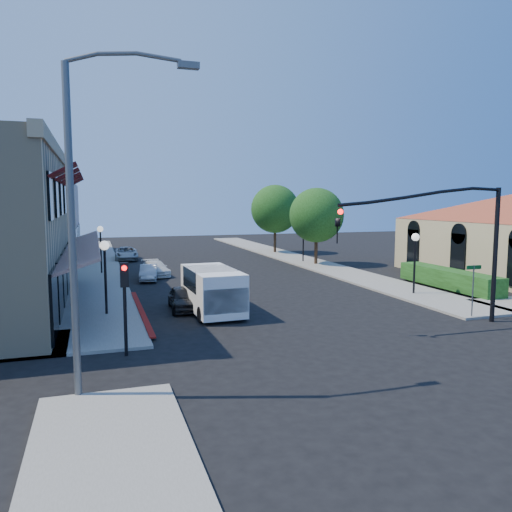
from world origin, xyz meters
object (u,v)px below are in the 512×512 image
object	(u,v)px
street_tree_a	(316,215)
street_name_sign	(473,283)
cobra_streetlight	(85,207)
lamppost_right_far	(303,231)
lamppost_left_far	(100,237)
parked_car_b	(149,273)
street_tree_b	(275,209)
white_van	(213,288)
secondary_signal	(125,291)
signal_mast_arm	(456,232)
parked_car_a	(184,298)
parked_car_c	(156,269)
lamppost_left_near	(105,259)
lamppost_right_near	(415,248)
parked_car_d	(126,253)

from	to	relation	value
street_tree_a	street_name_sign	distance (m)	20.00
cobra_streetlight	lamppost_right_far	bearing A→B (deg)	55.83
lamppost_left_far	parked_car_b	distance (m)	5.44
cobra_streetlight	parked_car_b	xyz separation A→B (m)	(3.65, 20.03, -4.74)
street_tree_b	white_van	distance (m)	28.09
street_tree_b	secondary_signal	distance (m)	34.97
signal_mast_arm	cobra_streetlight	size ratio (longest dim) A/B	0.86
street_name_sign	parked_car_a	distance (m)	13.75
lamppost_left_far	parked_car_c	size ratio (longest dim) A/B	0.96
secondary_signal	white_van	world-z (taller)	secondary_signal
white_van	lamppost_left_near	bearing A→B (deg)	168.53
lamppost_right_near	parked_car_d	world-z (taller)	lamppost_right_near
street_tree_b	cobra_streetlight	bearing A→B (deg)	-117.83
lamppost_right_far	parked_car_a	world-z (taller)	lamppost_right_far
street_tree_a	parked_car_d	size ratio (longest dim) A/B	1.49
parked_car_a	parked_car_c	distance (m)	11.76
lamppost_right_near	parked_car_d	xyz separation A→B (m)	(-14.70, 22.53, -2.13)
lamppost_left_near	parked_car_d	bearing A→B (deg)	84.17
lamppost_left_far	lamppost_right_far	xyz separation A→B (m)	(17.00, 2.00, 0.00)
cobra_streetlight	parked_car_c	distance (m)	22.92
lamppost_right_near	parked_car_c	size ratio (longest dim) A/B	0.96
lamppost_left_far	lamppost_left_near	bearing A→B (deg)	-90.00
parked_car_c	parked_car_a	bearing A→B (deg)	-97.18
secondary_signal	street_name_sign	xyz separation A→B (m)	(15.50, 0.79, -0.62)
street_tree_b	lamppost_right_far	xyz separation A→B (m)	(-0.30, -8.00, -1.81)
street_tree_a	white_van	bearing A→B (deg)	-129.58
lamppost_right_far	parked_car_d	size ratio (longest dim) A/B	0.82
street_tree_a	signal_mast_arm	world-z (taller)	street_tree_a
lamppost_left_far	lamppost_right_near	bearing A→B (deg)	-39.47
cobra_streetlight	street_name_sign	world-z (taller)	cobra_streetlight
lamppost_right_near	parked_car_c	world-z (taller)	lamppost_right_near
lamppost_right_far	parked_car_d	world-z (taller)	lamppost_right_far
street_tree_a	lamppost_right_near	xyz separation A→B (m)	(-0.30, -14.00, -1.46)
white_van	parked_car_d	bearing A→B (deg)	96.31
street_name_sign	white_van	xyz separation A→B (m)	(-11.10, 4.81, -0.45)
secondary_signal	white_van	bearing A→B (deg)	51.81
parked_car_d	lamppost_right_near	bearing A→B (deg)	-54.72
lamppost_right_near	secondary_signal	bearing A→B (deg)	-158.22
street_name_sign	cobra_streetlight	bearing A→B (deg)	-165.84
street_tree_a	parked_car_a	size ratio (longest dim) A/B	1.89
parked_car_b	lamppost_right_near	bearing A→B (deg)	-27.68
secondary_signal	parked_car_b	distance (m)	16.90
cobra_streetlight	lamppost_left_near	xyz separation A→B (m)	(0.65, 10.00, -2.53)
street_tree_b	parked_car_b	bearing A→B (deg)	-135.67
street_name_sign	secondary_signal	bearing A→B (deg)	-177.07
secondary_signal	street_name_sign	distance (m)	15.53
secondary_signal	parked_car_b	world-z (taller)	secondary_signal
secondary_signal	lamppost_right_far	world-z (taller)	lamppost_right_far
secondary_signal	lamppost_left_near	xyz separation A→B (m)	(-0.50, 6.59, 0.42)
street_tree_b	street_name_sign	world-z (taller)	street_tree_b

